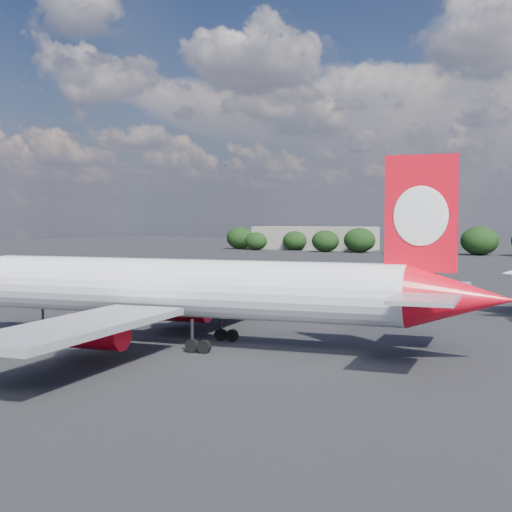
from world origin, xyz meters
The scene contains 4 objects.
ground centered at (0.00, 60.00, 0.00)m, with size 500.00×500.00×0.00m, color black.
qantas_airliner centered at (8.82, 15.58, 4.74)m, with size 47.63×45.47×15.57m.
terminal_building centered at (-65.00, 192.00, 4.00)m, with size 42.00×16.00×8.00m.
highway_sign centered at (-18.00, 176.00, 3.13)m, with size 6.00×0.30×4.50m.
Camera 1 is at (42.68, -33.83, 10.78)m, focal length 50.00 mm.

